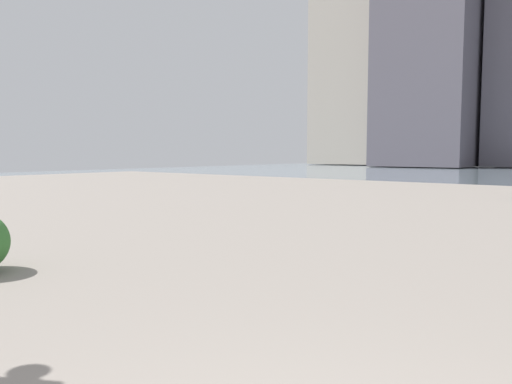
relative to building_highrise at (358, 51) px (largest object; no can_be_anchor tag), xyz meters
name	(u,v)px	position (x,y,z in m)	size (l,w,h in m)	color
building_annex	(433,47)	(-13.13, 5.39, -2.07)	(11.29, 13.41, 30.27)	#5B5660
building_highrise	(358,51)	(0.00, 0.00, 0.00)	(10.28, 12.60, 36.48)	#B2A899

